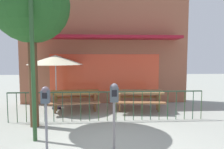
# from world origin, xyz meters

# --- Properties ---
(ground) EXTENTS (40.00, 40.00, 0.00)m
(ground) POSITION_xyz_m (0.00, 0.00, 0.00)
(ground) COLOR gray
(pub_storefront) EXTENTS (7.47, 1.41, 5.40)m
(pub_storefront) POSITION_xyz_m (0.00, 4.74, 2.69)
(pub_storefront) COLOR #5D2926
(pub_storefront) RESTS_ON ground
(patio_fence_front) EXTENTS (6.30, 0.04, 0.97)m
(patio_fence_front) POSITION_xyz_m (0.00, 1.98, 0.66)
(patio_fence_front) COLOR #28422D
(patio_fence_front) RESTS_ON ground
(picnic_table_left) EXTENTS (1.91, 1.51, 0.79)m
(picnic_table_left) POSITION_xyz_m (-1.17, 3.21, 0.61)
(picnic_table_left) COLOR olive
(picnic_table_left) RESTS_ON ground
(picnic_table_right) EXTENTS (1.93, 1.53, 0.79)m
(picnic_table_right) POSITION_xyz_m (1.26, 3.14, 0.61)
(picnic_table_right) COLOR olive
(picnic_table_right) RESTS_ON ground
(patio_umbrella) EXTENTS (2.17, 2.17, 2.16)m
(patio_umbrella) POSITION_xyz_m (-1.98, 3.64, 1.96)
(patio_umbrella) COLOR black
(patio_umbrella) RESTS_ON ground
(parking_meter_near) EXTENTS (0.18, 0.17, 1.43)m
(parking_meter_near) POSITION_xyz_m (-1.43, -0.00, 1.10)
(parking_meter_near) COLOR slate
(parking_meter_near) RESTS_ON ground
(parking_meter_far) EXTENTS (0.18, 0.17, 1.50)m
(parking_meter_far) POSITION_xyz_m (0.07, -0.17, 1.16)
(parking_meter_far) COLOR slate
(parking_meter_far) RESTS_ON ground
(street_tree) EXTENTS (2.22, 2.22, 4.68)m
(street_tree) POSITION_xyz_m (-2.18, 1.58, 3.54)
(street_tree) COLOR #4B311E
(street_tree) RESTS_ON ground
(street_lamp) EXTENTS (0.28, 0.28, 4.17)m
(street_lamp) POSITION_xyz_m (-1.84, 0.51, 2.70)
(street_lamp) COLOR #274A26
(street_lamp) RESTS_ON ground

